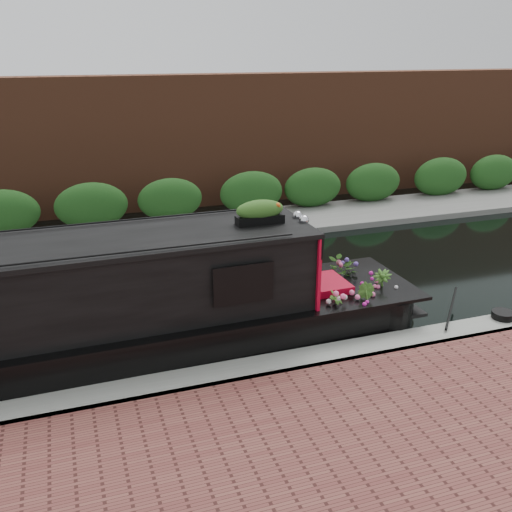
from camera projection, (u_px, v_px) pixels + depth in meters
name	position (u px, v px, depth m)	size (l,w,h in m)	color
ground	(221.00, 294.00, 11.75)	(80.00, 80.00, 0.00)	black
near_bank_coping	(278.00, 376.00, 8.82)	(40.00, 0.60, 0.50)	gray
far_bank_path	(179.00, 234.00, 15.47)	(40.00, 2.40, 0.34)	slate
far_hedge	(173.00, 225.00, 16.27)	(40.00, 1.10, 2.80)	#1C4717
far_brick_wall	(160.00, 206.00, 18.13)	(40.00, 1.00, 8.00)	brown
narrowboat	(63.00, 323.00, 8.75)	(11.48, 2.16, 2.69)	black
rope_fender	(402.00, 306.00, 10.83)	(0.31, 0.31, 0.38)	brown
coiled_mooring_rope	(503.00, 315.00, 10.13)	(0.40, 0.40, 0.12)	black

